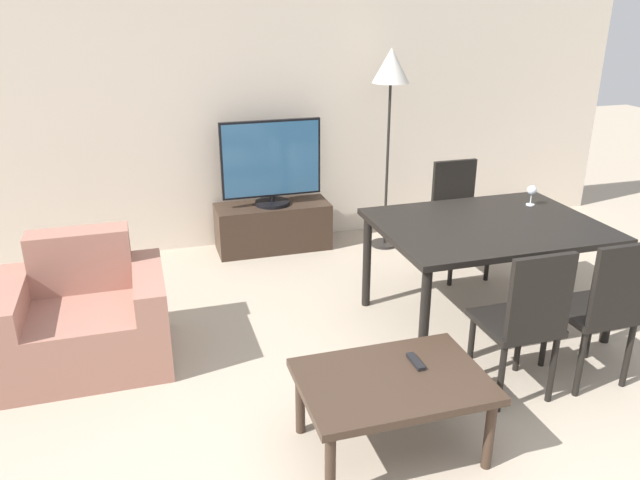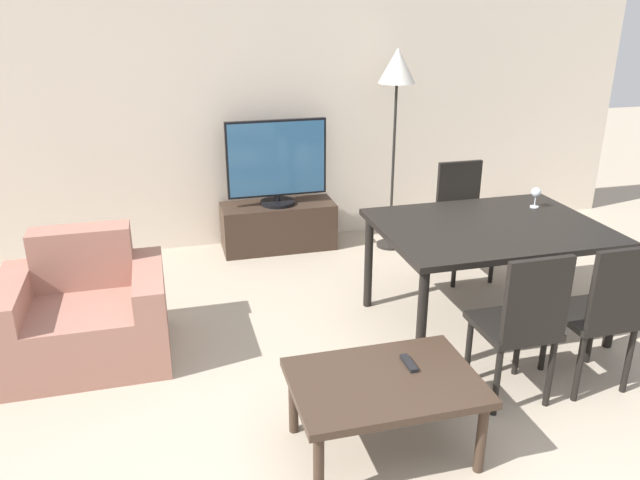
% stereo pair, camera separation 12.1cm
% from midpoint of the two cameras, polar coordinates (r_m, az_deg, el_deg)
% --- Properties ---
extents(wall_back, '(7.12, 0.06, 2.70)m').
position_cam_midpoint_polar(wall_back, '(5.56, -4.89, 13.26)').
color(wall_back, beige).
rests_on(wall_back, ground_plane).
extents(armchair, '(0.97, 0.75, 0.78)m').
position_cam_midpoint_polar(armchair, '(4.13, -19.82, -6.59)').
color(armchair, '#9E6B5B').
rests_on(armchair, ground_plane).
extents(tv_stand, '(1.00, 0.39, 0.42)m').
position_cam_midpoint_polar(tv_stand, '(5.60, -3.21, 1.28)').
color(tv_stand, '#38281E').
rests_on(tv_stand, ground_plane).
extents(tv, '(0.87, 0.30, 0.74)m').
position_cam_midpoint_polar(tv, '(5.42, -3.33, 7.06)').
color(tv, black).
rests_on(tv, tv_stand).
extents(coffee_table, '(0.90, 0.62, 0.42)m').
position_cam_midpoint_polar(coffee_table, '(3.11, 7.07, -13.26)').
color(coffee_table, '#38281E').
rests_on(coffee_table, ground_plane).
extents(dining_table, '(1.45, 1.07, 0.74)m').
position_cam_midpoint_polar(dining_table, '(4.26, 15.97, 0.44)').
color(dining_table, black).
rests_on(dining_table, ground_plane).
extents(dining_chair_near, '(0.40, 0.40, 0.91)m').
position_cam_midpoint_polar(dining_chair_near, '(3.55, 18.93, -7.02)').
color(dining_chair_near, black).
rests_on(dining_chair_near, ground_plane).
extents(dining_chair_far, '(0.40, 0.40, 0.91)m').
position_cam_midpoint_polar(dining_chair_far, '(5.12, 13.58, 2.32)').
color(dining_chair_far, black).
rests_on(dining_chair_far, ground_plane).
extents(dining_chair_near_right, '(0.40, 0.40, 0.91)m').
position_cam_midpoint_polar(dining_chair_near_right, '(3.84, 25.29, -5.78)').
color(dining_chair_near_right, black).
rests_on(dining_chair_near_right, ground_plane).
extents(floor_lamp, '(0.31, 0.31, 1.74)m').
position_cam_midpoint_polar(floor_lamp, '(5.37, 7.71, 14.48)').
color(floor_lamp, black).
rests_on(floor_lamp, ground_plane).
extents(remote_primary, '(0.04, 0.15, 0.02)m').
position_cam_midpoint_polar(remote_primary, '(3.20, 9.23, -11.07)').
color(remote_primary, black).
rests_on(remote_primary, coffee_table).
extents(wine_glass_left, '(0.07, 0.07, 0.15)m').
position_cam_midpoint_polar(wine_glass_left, '(4.65, 19.86, 4.02)').
color(wine_glass_left, silver).
rests_on(wine_glass_left, dining_table).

